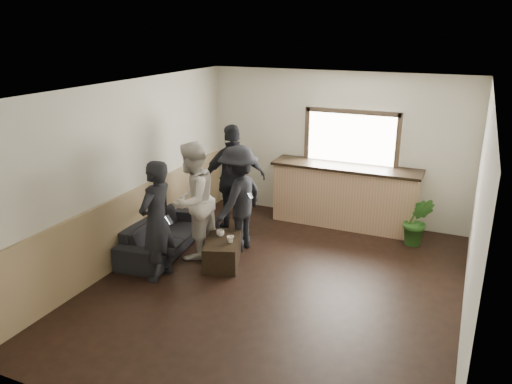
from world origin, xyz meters
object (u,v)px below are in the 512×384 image
at_px(person_a, 157,221).
at_px(person_d, 234,180).
at_px(sofa, 163,234).
at_px(coffee_table, 223,251).
at_px(cup_b, 230,239).
at_px(person_c, 239,199).
at_px(bar_counter, 345,192).
at_px(cup_a, 220,233).
at_px(person_b, 192,200).
at_px(potted_plant, 418,221).

height_order(person_a, person_d, person_d).
distance_m(sofa, coffee_table, 1.12).
bearing_deg(sofa, person_d, -39.33).
distance_m(cup_b, person_c, 0.79).
height_order(bar_counter, person_a, bar_counter).
bearing_deg(bar_counter, sofa, -136.42).
height_order(coffee_table, cup_a, cup_a).
xyz_separation_m(cup_b, person_b, (-0.72, 0.12, 0.49)).
bearing_deg(person_b, bar_counter, 141.86).
relative_size(sofa, coffee_table, 2.15).
relative_size(cup_a, person_d, 0.06).
xyz_separation_m(cup_a, person_a, (-0.54, -0.91, 0.45)).
distance_m(bar_counter, sofa, 3.40).
bearing_deg(person_a, person_d, 176.06).
distance_m(sofa, potted_plant, 4.27).
relative_size(coffee_table, potted_plant, 1.04).
height_order(person_a, person_b, person_b).
xyz_separation_m(coffee_table, person_d, (-0.39, 1.21, 0.78)).
relative_size(cup_b, potted_plant, 0.12).
xyz_separation_m(bar_counter, person_c, (-1.33, -1.77, 0.24)).
distance_m(cup_a, person_d, 1.27).
bearing_deg(coffee_table, potted_plant, 35.50).
distance_m(cup_b, person_b, 0.88).
bearing_deg(cup_b, cup_a, 148.26).
distance_m(person_a, person_d, 2.03).
bearing_deg(person_c, bar_counter, 150.96).
height_order(potted_plant, person_d, person_d).
height_order(cup_a, potted_plant, potted_plant).
height_order(cup_b, potted_plant, potted_plant).
relative_size(coffee_table, person_d, 0.46).
bearing_deg(person_a, coffee_table, 145.09).
bearing_deg(cup_a, sofa, -175.58).
relative_size(bar_counter, coffee_table, 2.98).
xyz_separation_m(coffee_table, potted_plant, (2.70, 1.93, 0.23)).
relative_size(person_a, person_b, 0.95).
relative_size(coffee_table, person_b, 0.48).
distance_m(coffee_table, cup_b, 0.31).
xyz_separation_m(coffee_table, cup_b, (0.17, -0.06, 0.25)).
xyz_separation_m(sofa, person_c, (1.12, 0.56, 0.60)).
xyz_separation_m(cup_b, potted_plant, (2.53, 1.99, -0.02)).
xyz_separation_m(person_b, person_d, (0.16, 1.15, 0.04)).
bearing_deg(person_c, sofa, -55.63).
xyz_separation_m(person_b, person_c, (0.56, 0.52, -0.06)).
relative_size(bar_counter, person_d, 1.37).
bearing_deg(cup_a, person_d, 105.17).
xyz_separation_m(cup_a, potted_plant, (2.79, 1.83, -0.02)).
distance_m(potted_plant, person_b, 3.78).
relative_size(coffee_table, person_a, 0.50).
xyz_separation_m(person_a, person_d, (0.24, 2.02, 0.08)).
bearing_deg(potted_plant, cup_a, -146.74).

